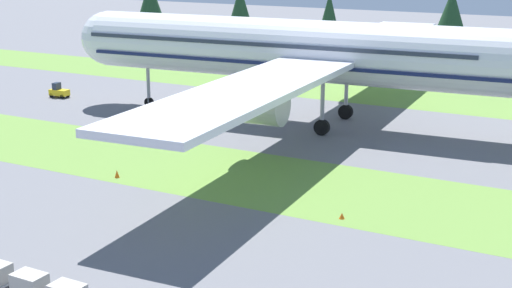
# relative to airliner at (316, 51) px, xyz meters

# --- Properties ---
(grass_strip_near) EXTENTS (320.00, 14.26, 0.01)m
(grass_strip_near) POSITION_rel_airliner_xyz_m (9.67, -20.37, -8.41)
(grass_strip_near) COLOR olive
(grass_strip_near) RESTS_ON ground
(grass_strip_far) EXTENTS (320.00, 14.26, 0.01)m
(grass_strip_far) POSITION_rel_airliner_xyz_m (9.67, 20.15, -8.41)
(grass_strip_far) COLOR olive
(grass_strip_far) RESTS_ON ground
(airliner) EXTENTS (62.72, 77.33, 23.46)m
(airliner) POSITION_rel_airliner_xyz_m (0.00, 0.00, 0.00)
(airliner) COLOR white
(airliner) RESTS_ON ground
(cargo_dolly_second) EXTENTS (2.21, 1.52, 1.55)m
(cargo_dolly_second) POSITION_rel_airliner_xyz_m (2.76, -46.50, -7.49)
(cargo_dolly_second) COLOR #A3A3A8
(cargo_dolly_second) RESTS_ON ground
(pushback_tractor) EXTENTS (2.68, 1.46, 1.97)m
(pushback_tractor) POSITION_rel_airliner_xyz_m (-36.37, -2.30, -7.60)
(pushback_tractor) COLOR yellow
(pushback_tractor) RESTS_ON ground
(taxiway_marker_0) EXTENTS (0.44, 0.44, 0.69)m
(taxiway_marker_0) POSITION_rel_airliner_xyz_m (-7.28, -26.19, -8.06)
(taxiway_marker_0) COLOR orange
(taxiway_marker_0) RESTS_ON ground
(taxiway_marker_1) EXTENTS (0.44, 0.44, 0.47)m
(taxiway_marker_1) POSITION_rel_airliner_xyz_m (13.88, -26.06, -8.18)
(taxiway_marker_1) COLOR orange
(taxiway_marker_1) RESTS_ON ground
(distant_tree_line) EXTENTS (171.44, 9.90, 12.08)m
(distant_tree_line) POSITION_rel_airliner_xyz_m (-1.82, 69.59, -1.32)
(distant_tree_line) COLOR #4C3823
(distant_tree_line) RESTS_ON ground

